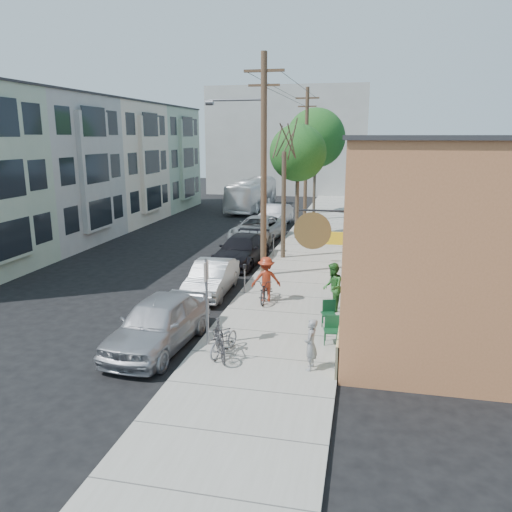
% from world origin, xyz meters
% --- Properties ---
extents(ground, '(120.00, 120.00, 0.00)m').
position_xyz_m(ground, '(0.00, 0.00, 0.00)').
color(ground, black).
extents(sidewalk, '(4.50, 58.00, 0.15)m').
position_xyz_m(sidewalk, '(4.25, 11.00, 0.07)').
color(sidewalk, '#9A988F').
rests_on(sidewalk, ground).
extents(cafe_building, '(6.60, 20.20, 6.61)m').
position_xyz_m(cafe_building, '(8.99, 4.99, 3.30)').
color(cafe_building, '#AF6A40').
rests_on(cafe_building, ground).
extents(apartment_row, '(6.30, 32.00, 9.00)m').
position_xyz_m(apartment_row, '(-11.85, 14.00, 4.50)').
color(apartment_row, '#A1B599').
rests_on(apartment_row, ground).
extents(end_cap_building, '(18.00, 8.00, 12.00)m').
position_xyz_m(end_cap_building, '(-2.00, 42.00, 6.00)').
color(end_cap_building, '#A8A7A2').
rests_on(end_cap_building, ground).
extents(sign_post, '(0.07, 0.45, 2.80)m').
position_xyz_m(sign_post, '(2.35, -3.43, 1.83)').
color(sign_post, slate).
rests_on(sign_post, sidewalk).
extents(parking_meter_near, '(0.14, 0.14, 1.24)m').
position_xyz_m(parking_meter_near, '(2.25, 1.99, 0.98)').
color(parking_meter_near, slate).
rests_on(parking_meter_near, sidewalk).
extents(parking_meter_far, '(0.14, 0.14, 1.24)m').
position_xyz_m(parking_meter_far, '(2.25, 8.73, 0.98)').
color(parking_meter_far, slate).
rests_on(parking_meter_far, sidewalk).
extents(utility_pole_near, '(3.57, 0.28, 10.00)m').
position_xyz_m(utility_pole_near, '(2.39, 4.96, 5.41)').
color(utility_pole_near, '#503A28').
rests_on(utility_pole_near, sidewalk).
extents(utility_pole_far, '(1.80, 0.28, 10.00)m').
position_xyz_m(utility_pole_far, '(2.45, 21.44, 5.34)').
color(utility_pole_far, '#503A28').
rests_on(utility_pole_far, sidewalk).
extents(tree_bare, '(0.24, 0.24, 5.65)m').
position_xyz_m(tree_bare, '(2.80, 8.61, 2.98)').
color(tree_bare, '#44392C').
rests_on(tree_bare, sidewalk).
extents(tree_leafy_mid, '(3.56, 3.56, 7.20)m').
position_xyz_m(tree_leafy_mid, '(2.80, 14.03, 5.55)').
color(tree_leafy_mid, '#44392C').
rests_on(tree_leafy_mid, sidewalk).
extents(tree_leafy_far, '(4.89, 4.89, 8.72)m').
position_xyz_m(tree_leafy_far, '(2.80, 25.04, 6.42)').
color(tree_leafy_far, '#44392C').
rests_on(tree_leafy_far, sidewalk).
extents(patio_chair_a, '(0.62, 0.62, 0.88)m').
position_xyz_m(patio_chair_a, '(5.96, -1.01, 0.59)').
color(patio_chair_a, '#113D21').
rests_on(patio_chair_a, sidewalk).
extents(patio_chair_b, '(0.57, 0.57, 0.88)m').
position_xyz_m(patio_chair_b, '(6.17, -2.56, 0.59)').
color(patio_chair_b, '#113D21').
rests_on(patio_chair_b, sidewalk).
extents(patron_grey, '(0.40, 0.57, 1.49)m').
position_xyz_m(patron_grey, '(5.72, -4.48, 0.90)').
color(patron_grey, gray).
rests_on(patron_grey, sidewalk).
extents(patron_green, '(0.76, 0.95, 1.86)m').
position_xyz_m(patron_green, '(5.99, 0.52, 1.08)').
color(patron_green, '#2C6C2B').
rests_on(patron_green, sidewalk).
extents(cyclist, '(1.31, 0.97, 1.80)m').
position_xyz_m(cyclist, '(3.33, 1.16, 1.05)').
color(cyclist, maroon).
rests_on(cyclist, sidewalk).
extents(cyclist_bike, '(0.65, 1.85, 0.97)m').
position_xyz_m(cyclist_bike, '(3.33, 1.16, 0.63)').
color(cyclist_bike, black).
rests_on(cyclist_bike, sidewalk).
extents(parked_bike_a, '(1.24, 1.86, 1.09)m').
position_xyz_m(parked_bike_a, '(2.98, -4.21, 0.70)').
color(parked_bike_a, black).
rests_on(parked_bike_a, sidewalk).
extents(parked_bike_b, '(0.91, 1.70, 0.85)m').
position_xyz_m(parked_bike_b, '(3.05, -3.98, 0.57)').
color(parked_bike_b, slate).
rests_on(parked_bike_b, sidewalk).
extents(car_0, '(2.28, 5.01, 1.67)m').
position_xyz_m(car_0, '(0.80, -3.68, 0.83)').
color(car_0, '#A2A2A9').
rests_on(car_0, ground).
extents(car_1, '(1.62, 4.33, 1.41)m').
position_xyz_m(car_1, '(0.80, 2.02, 0.71)').
color(car_1, '#A3A6AB').
rests_on(car_1, ground).
extents(car_2, '(2.40, 5.26, 1.49)m').
position_xyz_m(car_2, '(0.80, 7.32, 0.75)').
color(car_2, black).
rests_on(car_2, ground).
extents(car_3, '(3.15, 5.88, 1.57)m').
position_xyz_m(car_3, '(0.40, 13.22, 0.78)').
color(car_3, '#94979A').
rests_on(car_3, ground).
extents(car_4, '(2.10, 4.93, 1.58)m').
position_xyz_m(car_4, '(0.53, 18.94, 0.79)').
color(car_4, gray).
rests_on(car_4, ground).
extents(bus, '(2.74, 10.12, 2.79)m').
position_xyz_m(bus, '(-3.03, 26.93, 1.40)').
color(bus, white).
rests_on(bus, ground).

